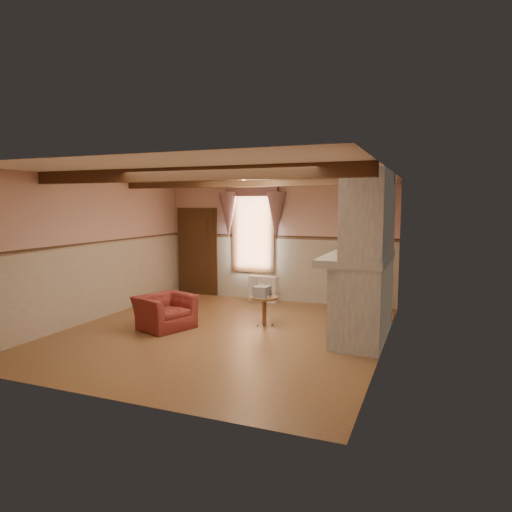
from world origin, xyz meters
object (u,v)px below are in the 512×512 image
at_px(radiator, 263,289).
at_px(armchair, 165,312).
at_px(side_table, 264,311).
at_px(oil_lamp, 361,245).
at_px(mantel_clock, 365,245).
at_px(bowl, 358,252).

bearing_deg(radiator, armchair, -100.84).
distance_m(side_table, oil_lamp, 2.16).
bearing_deg(armchair, radiator, 3.91).
bearing_deg(mantel_clock, side_table, -159.25).
bearing_deg(side_table, oil_lamp, 6.46).
bearing_deg(bowl, side_table, 174.99).
bearing_deg(armchair, side_table, -41.01).
height_order(armchair, mantel_clock, mantel_clock).
xyz_separation_m(armchair, radiator, (0.86, 2.83, -0.01)).
relative_size(bowl, mantel_clock, 1.43).
bearing_deg(bowl, armchair, -167.94).
distance_m(side_table, radiator, 2.10).
xyz_separation_m(side_table, mantel_clock, (1.72, 0.65, 1.25)).
distance_m(side_table, bowl, 2.10).
distance_m(radiator, oil_lamp, 3.30).
relative_size(armchair, oil_lamp, 3.36).
bearing_deg(mantel_clock, bowl, -90.00).
bearing_deg(oil_lamp, radiator, 144.55).
relative_size(mantel_clock, oil_lamp, 0.86).
xyz_separation_m(armchair, oil_lamp, (3.34, 1.06, 1.25)).
bearing_deg(radiator, side_table, -62.79).
xyz_separation_m(radiator, bowl, (2.48, -2.11, 1.16)).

